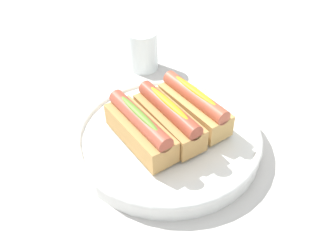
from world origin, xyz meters
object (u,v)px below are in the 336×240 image
object	(u,v)px
hotdog_back	(168,116)
water_glass	(143,53)
hotdog_front	(140,128)
serving_bowl	(168,135)
hotdog_side	(194,105)

from	to	relation	value
hotdog_back	water_glass	xyz separation A→B (m)	(-0.26, 0.01, -0.02)
hotdog_front	water_glass	xyz separation A→B (m)	(-0.28, 0.06, -0.02)
serving_bowl	hotdog_back	distance (m)	0.04
hotdog_back	hotdog_side	distance (m)	0.06
hotdog_side	hotdog_back	bearing A→B (deg)	-70.27
hotdog_front	hotdog_side	world-z (taller)	same
water_glass	serving_bowl	bearing A→B (deg)	-1.46
serving_bowl	water_glass	xyz separation A→B (m)	(-0.26, 0.01, 0.02)
serving_bowl	hotdog_back	size ratio (longest dim) A/B	2.04
hotdog_back	water_glass	bearing A→B (deg)	178.54
serving_bowl	hotdog_front	world-z (taller)	hotdog_front
hotdog_front	hotdog_side	distance (m)	0.11
hotdog_front	hotdog_back	distance (m)	0.05
hotdog_front	water_glass	bearing A→B (deg)	168.26
hotdog_back	hotdog_side	xyz separation A→B (m)	(-0.02, 0.05, 0.00)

